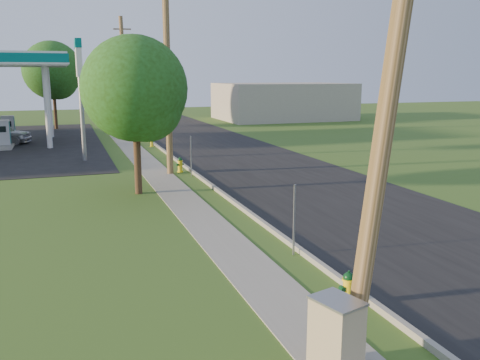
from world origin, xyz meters
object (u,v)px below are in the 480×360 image
at_px(hydrant_mid, 180,165).
at_px(tree_lot, 54,73).
at_px(utility_cabinet, 336,339).
at_px(hydrant_far, 152,142).
at_px(utility_pole_far, 124,76).
at_px(utility_pole_mid, 168,74).
at_px(fuel_pump_se, 9,131).
at_px(utility_pole_near, 391,81).
at_px(hydrant_near, 348,288).
at_px(price_pylon, 79,65).
at_px(tree_verge, 137,93).
at_px(fuel_pump_ne, 3,137).

bearing_deg(hydrant_mid, tree_lot, 103.80).
bearing_deg(utility_cabinet, hydrant_far, 86.47).
bearing_deg(utility_pole_far, utility_pole_mid, -90.00).
height_order(fuel_pump_se, hydrant_far, fuel_pump_se).
bearing_deg(hydrant_mid, fuel_pump_se, 119.50).
xyz_separation_m(utility_pole_near, hydrant_near, (0.62, 1.95, -4.42)).
bearing_deg(utility_cabinet, utility_pole_far, 88.45).
xyz_separation_m(utility_pole_far, hydrant_near, (0.62, -34.05, -4.42)).
xyz_separation_m(hydrant_near, utility_cabinet, (-1.61, -2.27, 0.30)).
bearing_deg(price_pylon, tree_verge, -78.81).
bearing_deg(tree_lot, hydrant_near, -81.52).
bearing_deg(hydrant_far, tree_verge, -101.19).
bearing_deg(price_pylon, utility_pole_near, -80.58).
distance_m(price_pylon, utility_cabinet, 24.45).
bearing_deg(tree_lot, utility_cabinet, -84.06).
xyz_separation_m(utility_pole_far, fuel_pump_se, (-8.90, -1.00, -4.08)).
bearing_deg(utility_cabinet, utility_pole_near, 17.53).
xyz_separation_m(price_pylon, tree_verge, (1.87, -9.43, -1.25)).
xyz_separation_m(hydrant_near, hydrant_far, (0.15, 26.33, -0.04)).
height_order(price_pylon, hydrant_near, price_pylon).
xyz_separation_m(price_pylon, tree_lot, (-1.58, 19.37, -0.32)).
relative_size(utility_pole_far, hydrant_mid, 11.88).
bearing_deg(hydrant_mid, utility_pole_mid, -155.77).
xyz_separation_m(tree_verge, tree_lot, (-3.44, 28.81, 0.93)).
bearing_deg(hydrant_far, utility_pole_far, 95.77).
relative_size(hydrant_near, hydrant_mid, 0.99).
height_order(fuel_pump_se, utility_cabinet, fuel_pump_se).
height_order(price_pylon, hydrant_mid, price_pylon).
bearing_deg(hydrant_far, utility_cabinet, -93.53).
xyz_separation_m(utility_pole_far, price_pylon, (-3.90, -12.50, 0.63)).
xyz_separation_m(utility_pole_far, utility_cabinet, (-0.98, -36.31, -4.11)).
bearing_deg(price_pylon, fuel_pump_se, 113.50).
distance_m(fuel_pump_se, utility_cabinet, 36.19).
xyz_separation_m(tree_verge, utility_cabinet, (1.05, -14.38, -3.50)).
xyz_separation_m(utility_pole_far, tree_lot, (-5.48, 6.87, 0.31)).
bearing_deg(hydrant_mid, utility_pole_near, -91.79).
bearing_deg(price_pylon, tree_lot, 94.65).
distance_m(tree_verge, hydrant_far, 15.00).
height_order(hydrant_far, utility_cabinet, utility_cabinet).
xyz_separation_m(fuel_pump_se, hydrant_far, (9.68, -6.71, -0.38)).
relative_size(utility_pole_mid, utility_cabinet, 7.14).
xyz_separation_m(utility_pole_near, fuel_pump_se, (-8.90, 35.00, -4.08)).
relative_size(fuel_pump_se, tree_verge, 0.49).
bearing_deg(hydrant_far, hydrant_mid, -91.19).
distance_m(utility_pole_near, fuel_pump_se, 36.34).
relative_size(fuel_pump_ne, hydrant_near, 4.04).
bearing_deg(utility_pole_far, fuel_pump_se, -173.59).
relative_size(utility_pole_far, utility_cabinet, 6.92).
xyz_separation_m(fuel_pump_se, hydrant_near, (9.52, -33.04, -0.33)).
bearing_deg(tree_lot, fuel_pump_ne, -106.09).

